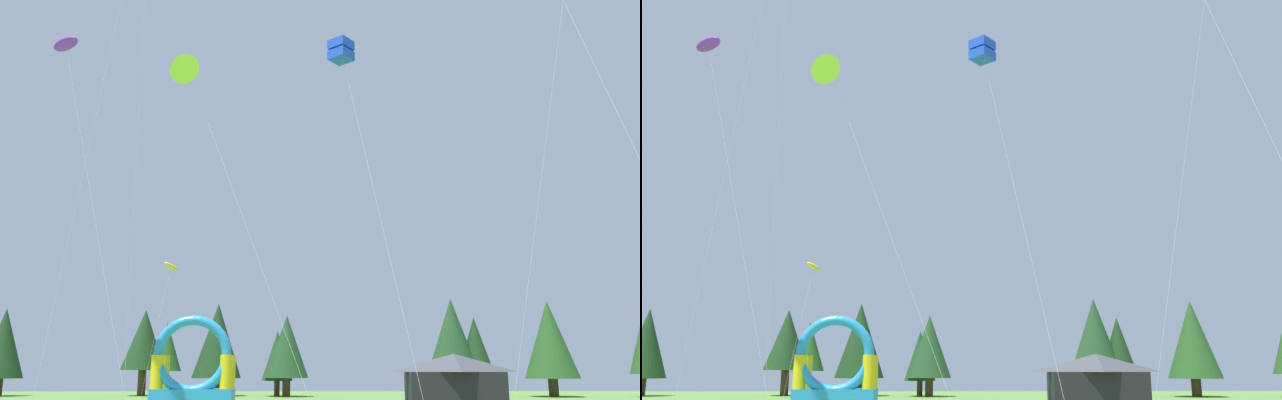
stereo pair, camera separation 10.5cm
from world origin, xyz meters
TOP-DOWN VIEW (x-y plane):
  - kite_purple_parafoil at (-19.94, 22.38)m, footprint 10.19×8.72m
  - kite_yellow_parafoil at (-11.93, 28.81)m, footprint 1.89×4.31m
  - kite_blue_box at (0.61, 0.45)m, footprint 3.61×3.16m
  - kite_lime_delta at (-5.69, -1.18)m, footprint 6.32×2.14m
  - inflatable_blue_arch at (-9.81, 29.27)m, footprint 6.46×3.52m
  - festival_tent at (11.53, 30.22)m, footprint 7.73×3.95m
  - tree_row_2 at (-31.89, 44.90)m, footprint 4.48×4.48m
  - tree_row_3 at (-17.57, 45.50)m, footprint 4.57×4.57m
  - tree_row_4 at (-14.46, 41.59)m, footprint 3.04×3.04m
  - tree_row_5 at (-9.82, 44.60)m, footprint 5.05×5.05m
  - tree_row_6 at (-3.58, 44.14)m, footprint 3.18×3.18m
  - tree_row_7 at (-2.60, 42.84)m, footprint 4.40×4.40m
  - tree_row_8 at (14.50, 43.92)m, footprint 5.47×5.47m
  - tree_row_9 at (16.85, 43.98)m, footprint 3.98×3.98m
  - tree_row_10 at (23.92, 41.77)m, footprint 5.32×5.32m

SIDE VIEW (x-z plane):
  - festival_tent at x=11.53m, z-range 0.00..3.88m
  - inflatable_blue_arch at x=-9.81m, z-range -1.11..5.77m
  - tree_row_6 at x=-3.58m, z-range 0.72..7.20m
  - tree_row_9 at x=16.85m, z-range 0.83..8.73m
  - tree_row_4 at x=-14.46m, z-range 1.18..8.38m
  - tree_row_7 at x=-2.60m, z-range 0.86..8.84m
  - tree_row_2 at x=-31.89m, z-range 0.84..9.65m
  - tree_row_5 at x=-9.82m, z-range 0.85..10.19m
  - tree_row_10 at x=23.92m, z-range 0.84..10.27m
  - tree_row_3 at x=-17.57m, z-range 1.22..9.98m
  - tree_row_8 at x=14.50m, z-range 0.90..10.73m
  - kite_yellow_parafoil at x=-11.93m, z-range 5.18..16.55m
  - kite_lime_delta at x=-5.69m, z-range 6.83..21.88m
  - kite_blue_box at x=0.61m, z-range 7.88..24.63m
  - kite_purple_parafoil at x=-19.94m, z-range 13.57..41.67m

